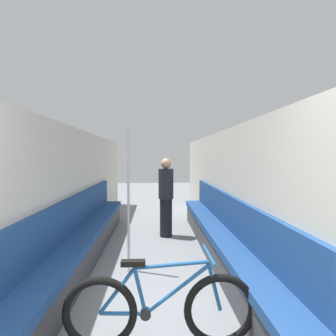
{
  "coord_description": "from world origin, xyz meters",
  "views": [
    {
      "loc": [
        0.03,
        -0.89,
        1.62
      ],
      "look_at": [
        0.2,
        2.4,
        1.47
      ],
      "focal_mm": 28.0,
      "sensor_mm": 36.0,
      "label": 1
    }
  ],
  "objects_px": {
    "grab_pole_near": "(128,200)",
    "passenger_standing": "(166,196)",
    "bench_seat_row_left": "(83,241)",
    "bench_seat_row_right": "(221,239)",
    "bicycle": "(160,309)"
  },
  "relations": [
    {
      "from": "bench_seat_row_left",
      "to": "grab_pole_near",
      "type": "relative_size",
      "value": 2.51
    },
    {
      "from": "grab_pole_near",
      "to": "passenger_standing",
      "type": "distance_m",
      "value": 1.68
    },
    {
      "from": "bench_seat_row_right",
      "to": "grab_pole_near",
      "type": "bearing_deg",
      "value": -167.91
    },
    {
      "from": "bench_seat_row_right",
      "to": "passenger_standing",
      "type": "xyz_separation_m",
      "value": [
        -0.8,
        1.26,
        0.47
      ]
    },
    {
      "from": "bench_seat_row_left",
      "to": "grab_pole_near",
      "type": "height_order",
      "value": "grab_pole_near"
    },
    {
      "from": "grab_pole_near",
      "to": "bench_seat_row_left",
      "type": "bearing_deg",
      "value": 157.39
    },
    {
      "from": "bench_seat_row_left",
      "to": "bench_seat_row_right",
      "type": "height_order",
      "value": "same"
    },
    {
      "from": "bench_seat_row_left",
      "to": "bench_seat_row_right",
      "type": "bearing_deg",
      "value": 0.0
    },
    {
      "from": "bench_seat_row_left",
      "to": "bench_seat_row_right",
      "type": "distance_m",
      "value": 2.1
    },
    {
      "from": "bench_seat_row_right",
      "to": "bicycle",
      "type": "xyz_separation_m",
      "value": [
        -0.97,
        -1.82,
        -0.01
      ]
    },
    {
      "from": "bicycle",
      "to": "passenger_standing",
      "type": "distance_m",
      "value": 3.12
    },
    {
      "from": "bicycle",
      "to": "passenger_standing",
      "type": "relative_size",
      "value": 1.04
    },
    {
      "from": "grab_pole_near",
      "to": "passenger_standing",
      "type": "relative_size",
      "value": 1.3
    },
    {
      "from": "bicycle",
      "to": "bench_seat_row_right",
      "type": "bearing_deg",
      "value": 50.28
    },
    {
      "from": "grab_pole_near",
      "to": "passenger_standing",
      "type": "xyz_separation_m",
      "value": [
        0.59,
        1.56,
        -0.19
      ]
    }
  ]
}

